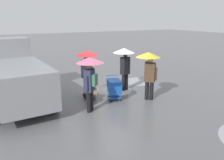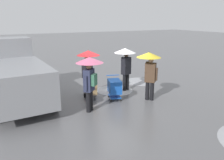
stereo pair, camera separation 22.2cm
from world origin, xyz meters
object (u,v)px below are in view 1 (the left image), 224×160
(pedestrian_white_side, at_px, (149,65))
(pedestrian_far_side, at_px, (124,59))
(cargo_van_parked_right, at_px, (16,75))
(pedestrian_pink_side, at_px, (87,62))
(shopping_cart_vendor, at_px, (114,87))
(pedestrian_black_side, at_px, (90,72))
(hand_dolly_boxes, at_px, (91,88))

(pedestrian_white_side, height_order, pedestrian_far_side, same)
(pedestrian_far_side, bearing_deg, cargo_van_parked_right, -10.36)
(pedestrian_pink_side, relative_size, pedestrian_far_side, 1.00)
(shopping_cart_vendor, bearing_deg, pedestrian_far_side, -140.04)
(cargo_van_parked_right, height_order, shopping_cart_vendor, cargo_van_parked_right)
(pedestrian_black_side, distance_m, pedestrian_white_side, 2.74)
(cargo_van_parked_right, distance_m, pedestrian_black_side, 3.44)
(cargo_van_parked_right, relative_size, pedestrian_black_side, 2.53)
(pedestrian_white_side, xyz_separation_m, pedestrian_far_side, (0.23, -1.62, 0.01))
(pedestrian_black_side, height_order, pedestrian_far_side, same)
(hand_dolly_boxes, xyz_separation_m, pedestrian_black_side, (0.55, 1.22, 1.06))
(hand_dolly_boxes, bearing_deg, pedestrian_white_side, 150.23)
(pedestrian_pink_side, distance_m, pedestrian_far_side, 1.89)
(shopping_cart_vendor, xyz_separation_m, pedestrian_pink_side, (0.81, -1.04, 1.02))
(pedestrian_white_side, bearing_deg, shopping_cart_vendor, -28.93)
(pedestrian_black_side, bearing_deg, hand_dolly_boxes, -114.18)
(pedestrian_black_side, bearing_deg, pedestrian_far_side, -147.56)
(hand_dolly_boxes, distance_m, pedestrian_pink_side, 1.19)
(hand_dolly_boxes, bearing_deg, shopping_cart_vendor, 149.00)
(pedestrian_black_side, height_order, pedestrian_white_side, same)
(hand_dolly_boxes, bearing_deg, pedestrian_pink_side, -97.45)
(cargo_van_parked_right, bearing_deg, pedestrian_black_side, 133.47)
(cargo_van_parked_right, xyz_separation_m, pedestrian_white_side, (-5.08, 2.51, 0.39))
(shopping_cart_vendor, distance_m, pedestrian_pink_side, 1.67)
(pedestrian_pink_side, bearing_deg, pedestrian_far_side, 175.79)
(hand_dolly_boxes, height_order, pedestrian_pink_side, pedestrian_pink_side)
(shopping_cart_vendor, xyz_separation_m, pedestrian_white_side, (-1.31, 0.72, 1.00))
(pedestrian_black_side, distance_m, pedestrian_far_side, 2.96)
(shopping_cart_vendor, bearing_deg, cargo_van_parked_right, -25.32)
(pedestrian_black_side, bearing_deg, shopping_cart_vendor, -154.20)
(hand_dolly_boxes, xyz_separation_m, pedestrian_pink_side, (-0.07, -0.51, 1.07))
(hand_dolly_boxes, relative_size, pedestrian_far_side, 0.61)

